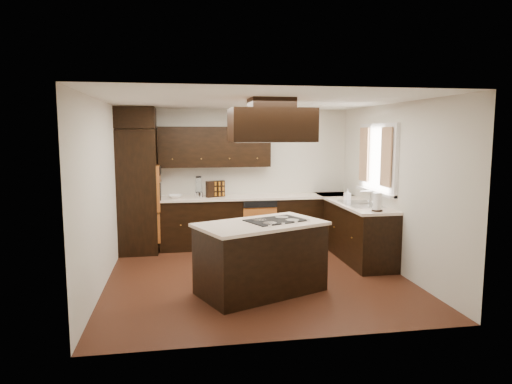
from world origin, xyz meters
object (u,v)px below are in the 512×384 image
(island, at_px, (261,259))
(oven_column, at_px, (138,191))
(spice_rack, at_px, (215,189))
(range_hood, at_px, (271,125))

(island, bearing_deg, oven_column, 102.98)
(oven_column, relative_size, island, 1.37)
(spice_rack, bearing_deg, island, -105.25)
(island, distance_m, range_hood, 1.73)
(oven_column, bearing_deg, spice_rack, 3.83)
(spice_rack, bearing_deg, oven_column, 159.78)
(oven_column, distance_m, island, 3.00)
(oven_column, xyz_separation_m, island, (1.72, -2.38, -0.62))
(island, relative_size, range_hood, 1.48)
(island, bearing_deg, range_hood, 15.17)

